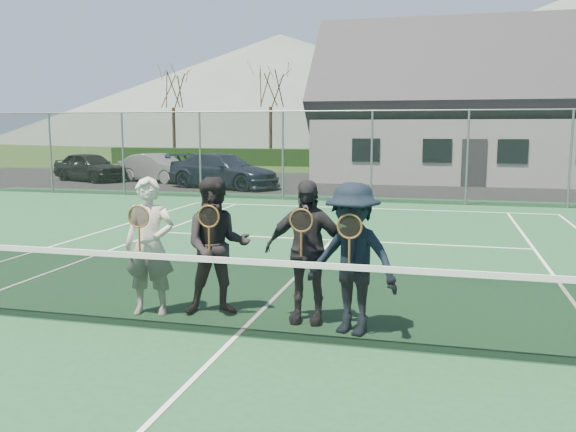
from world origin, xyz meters
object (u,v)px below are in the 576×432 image
(clubhouse, at_px, (484,95))
(player_c, at_px, (306,251))
(car_a, at_px, (90,167))
(player_d, at_px, (353,259))
(player_a, at_px, (150,246))
(player_b, at_px, (217,246))
(car_c, at_px, (224,171))
(car_b, at_px, (157,168))
(tennis_net, at_px, (235,294))

(clubhouse, relative_size, player_c, 8.67)
(car_a, relative_size, player_d, 2.19)
(player_a, height_order, player_b, same)
(player_c, relative_size, player_d, 1.00)
(player_a, bearing_deg, player_c, 5.37)
(car_a, xyz_separation_m, car_c, (7.16, -1.59, 0.03))
(car_b, xyz_separation_m, tennis_net, (10.35, -18.91, -0.10))
(car_a, distance_m, player_a, 21.71)
(car_b, height_order, clubhouse, clubhouse)
(car_b, xyz_separation_m, player_b, (9.81, -18.09, 0.28))
(car_a, bearing_deg, car_b, -61.38)
(clubhouse, xyz_separation_m, player_d, (-2.71, -23.52, -3.07))
(tennis_net, bearing_deg, car_b, 118.69)
(car_c, xyz_separation_m, tennis_net, (6.41, -16.96, -0.17))
(car_b, xyz_separation_m, player_d, (11.64, -18.43, 0.28))
(car_a, height_order, clubhouse, clubhouse)
(car_b, height_order, tennis_net, car_b)
(tennis_net, height_order, player_b, player_b)
(tennis_net, height_order, player_d, player_d)
(clubhouse, distance_m, player_b, 23.82)
(car_a, distance_m, tennis_net, 22.98)
(car_b, relative_size, player_b, 2.17)
(tennis_net, bearing_deg, player_b, 123.08)
(car_c, bearing_deg, player_d, -138.51)
(car_b, distance_m, clubhouse, 15.59)
(tennis_net, height_order, player_a, player_a)
(car_b, relative_size, clubhouse, 0.25)
(car_a, relative_size, player_b, 2.19)
(clubhouse, relative_size, player_d, 8.67)
(car_a, bearing_deg, player_c, -119.10)
(player_a, distance_m, player_d, 2.67)
(tennis_net, bearing_deg, car_a, 126.20)
(car_b, bearing_deg, player_b, -131.13)
(player_a, distance_m, player_b, 0.87)
(tennis_net, bearing_deg, player_c, 49.77)
(player_b, bearing_deg, player_c, -1.79)
(car_b, bearing_deg, player_d, -127.35)
(player_c, bearing_deg, player_d, -25.79)
(car_b, relative_size, player_d, 2.17)
(player_c, bearing_deg, car_a, 128.71)
(car_c, distance_m, player_c, 17.66)
(player_a, bearing_deg, player_b, 15.19)
(car_a, height_order, player_b, player_b)
(car_b, bearing_deg, clubhouse, -50.09)
(car_c, relative_size, clubhouse, 0.31)
(player_a, relative_size, player_c, 1.00)
(player_b, bearing_deg, player_d, -10.56)
(car_c, bearing_deg, tennis_net, -142.85)
(player_a, bearing_deg, car_a, 124.19)
(player_c, height_order, player_d, same)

